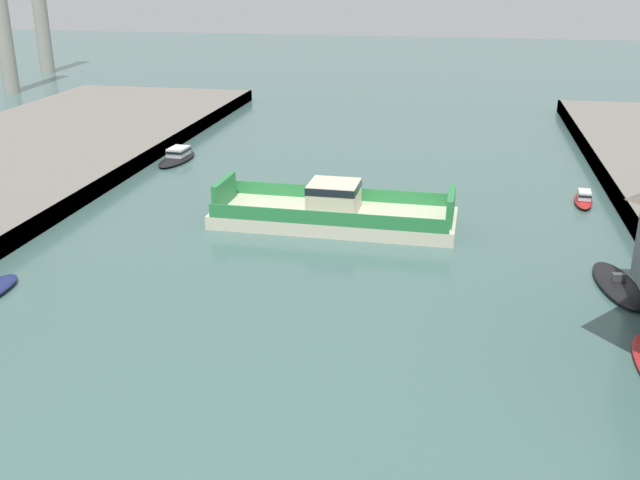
% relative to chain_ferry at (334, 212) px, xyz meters
% --- Properties ---
extents(chain_ferry, '(19.77, 7.24, 3.56)m').
position_rel_chain_ferry_xyz_m(chain_ferry, '(0.00, 0.00, 0.00)').
color(chain_ferry, beige).
rests_on(chain_ferry, ground).
extents(moored_boat_near_right, '(3.02, 7.43, 1.41)m').
position_rel_chain_ferry_xyz_m(moored_boat_near_right, '(-20.03, 17.06, -0.57)').
color(moored_boat_near_right, black).
rests_on(moored_boat_near_right, ground).
extents(moored_boat_mid_right, '(1.94, 5.21, 1.29)m').
position_rel_chain_ferry_xyz_m(moored_boat_mid_right, '(20.81, 9.52, -0.61)').
color(moored_boat_mid_right, red).
rests_on(moored_boat_mid_right, ground).
extents(moored_boat_far_right, '(3.29, 7.91, 1.05)m').
position_rel_chain_ferry_xyz_m(moored_boat_far_right, '(20.42, -8.85, -0.80)').
color(moored_boat_far_right, black).
rests_on(moored_boat_far_right, ground).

